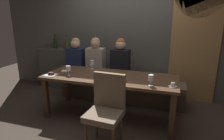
% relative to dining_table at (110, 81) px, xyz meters
% --- Properties ---
extents(ground, '(9.00, 9.00, 0.00)m').
position_rel_dining_table_xyz_m(ground, '(0.00, 0.00, -0.65)').
color(ground, '#382D26').
extents(back_wall_tiled, '(6.00, 0.12, 3.00)m').
position_rel_dining_table_xyz_m(back_wall_tiled, '(0.00, 1.22, 0.85)').
color(back_wall_tiled, '#4C4944').
rests_on(back_wall_tiled, ground).
extents(arched_door, '(0.90, 0.05, 2.55)m').
position_rel_dining_table_xyz_m(arched_door, '(1.35, 1.15, 0.71)').
color(arched_door, olive).
rests_on(arched_door, ground).
extents(back_counter, '(1.10, 0.28, 0.95)m').
position_rel_dining_table_xyz_m(back_counter, '(-1.55, 1.04, -0.18)').
color(back_counter, '#413E3A').
rests_on(back_counter, ground).
extents(dining_table, '(2.20, 0.84, 0.74)m').
position_rel_dining_table_xyz_m(dining_table, '(0.00, 0.00, 0.00)').
color(dining_table, '#412B1C').
rests_on(dining_table, ground).
extents(banquette_bench, '(2.50, 0.44, 0.45)m').
position_rel_dining_table_xyz_m(banquette_bench, '(0.00, 0.70, -0.42)').
color(banquette_bench, '#40352A').
rests_on(banquette_bench, ground).
extents(chair_near_side, '(0.47, 0.47, 0.98)m').
position_rel_dining_table_xyz_m(chair_near_side, '(0.19, -0.72, -0.09)').
color(chair_near_side, '#4C3321').
rests_on(chair_near_side, ground).
extents(diner_redhead, '(0.36, 0.24, 0.81)m').
position_rel_dining_table_xyz_m(diner_redhead, '(-1.00, 0.73, 0.18)').
color(diner_redhead, '#192342').
rests_on(diner_redhead, banquette_bench).
extents(diner_bearded, '(0.36, 0.24, 0.83)m').
position_rel_dining_table_xyz_m(diner_bearded, '(-0.55, 0.73, 0.19)').
color(diner_bearded, '#9E9384').
rests_on(diner_bearded, banquette_bench).
extents(diner_far_end, '(0.36, 0.24, 0.83)m').
position_rel_dining_table_xyz_m(diner_far_end, '(-0.02, 0.71, 0.19)').
color(diner_far_end, black).
rests_on(diner_far_end, banquette_bench).
extents(wine_bottle_dark_red, '(0.08, 0.08, 0.33)m').
position_rel_dining_table_xyz_m(wine_bottle_dark_red, '(-1.69, 1.05, 0.42)').
color(wine_bottle_dark_red, black).
rests_on(wine_bottle_dark_red, back_counter).
extents(wine_bottle_pale_label, '(0.08, 0.08, 0.33)m').
position_rel_dining_table_xyz_m(wine_bottle_pale_label, '(-1.38, 1.03, 0.42)').
color(wine_bottle_pale_label, '#384728').
rests_on(wine_bottle_pale_label, back_counter).
extents(wine_glass_far_right, '(0.08, 0.08, 0.16)m').
position_rel_dining_table_xyz_m(wine_glass_far_right, '(-0.67, -0.18, 0.20)').
color(wine_glass_far_right, silver).
rests_on(wine_glass_far_right, dining_table).
extents(wine_glass_end_left, '(0.08, 0.08, 0.16)m').
position_rel_dining_table_xyz_m(wine_glass_end_left, '(-0.45, 0.31, 0.20)').
color(wine_glass_end_left, silver).
rests_on(wine_glass_end_left, dining_table).
extents(wine_glass_center_front, '(0.08, 0.08, 0.16)m').
position_rel_dining_table_xyz_m(wine_glass_center_front, '(0.70, -0.27, 0.20)').
color(wine_glass_center_front, silver).
rests_on(wine_glass_center_front, dining_table).
extents(espresso_cup, '(0.12, 0.12, 0.06)m').
position_rel_dining_table_xyz_m(espresso_cup, '(1.00, -0.22, 0.11)').
color(espresso_cup, white).
rests_on(espresso_cup, dining_table).
extents(dessert_plate, '(0.19, 0.19, 0.05)m').
position_rel_dining_table_xyz_m(dessert_plate, '(-0.95, -0.27, 0.10)').
color(dessert_plate, white).
rests_on(dessert_plate, dining_table).
extents(fork_on_table, '(0.02, 0.17, 0.01)m').
position_rel_dining_table_xyz_m(fork_on_table, '(-1.06, -0.24, 0.09)').
color(fork_on_table, silver).
rests_on(fork_on_table, dining_table).
extents(folded_napkin, '(0.12, 0.11, 0.01)m').
position_rel_dining_table_xyz_m(folded_napkin, '(-0.87, 0.03, 0.09)').
color(folded_napkin, silver).
rests_on(folded_napkin, dining_table).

